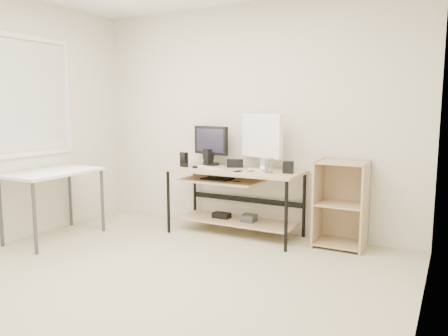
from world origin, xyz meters
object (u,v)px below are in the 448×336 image
at_px(shelf_unit, 342,203).
at_px(white_imac, 262,137).
at_px(side_table, 53,178).
at_px(audio_controller, 184,159).
at_px(black_monitor, 211,143).
at_px(desk, 233,188).

distance_m(shelf_unit, white_imac, 1.11).
relative_size(side_table, audio_controller, 5.84).
bearing_deg(shelf_unit, side_table, -156.67).
relative_size(side_table, white_imac, 1.64).
bearing_deg(white_imac, shelf_unit, 21.73).
distance_m(shelf_unit, black_monitor, 1.67).
bearing_deg(white_imac, black_monitor, -163.54).
relative_size(desk, audio_controller, 8.76).
height_order(side_table, shelf_unit, shelf_unit).
distance_m(desk, side_table, 1.97).
height_order(desk, white_imac, white_imac).
xyz_separation_m(shelf_unit, black_monitor, (-1.58, 0.03, 0.56)).
height_order(shelf_unit, white_imac, white_imac).
relative_size(shelf_unit, white_imac, 1.47).
height_order(desk, shelf_unit, shelf_unit).
bearing_deg(shelf_unit, audio_controller, -171.31).
height_order(shelf_unit, black_monitor, black_monitor).
xyz_separation_m(desk, audio_controller, (-0.58, -0.11, 0.30)).
bearing_deg(audio_controller, shelf_unit, 22.03).
xyz_separation_m(shelf_unit, white_imac, (-0.90, -0.02, 0.65)).
distance_m(shelf_unit, audio_controller, 1.82).
bearing_deg(white_imac, desk, -131.72).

